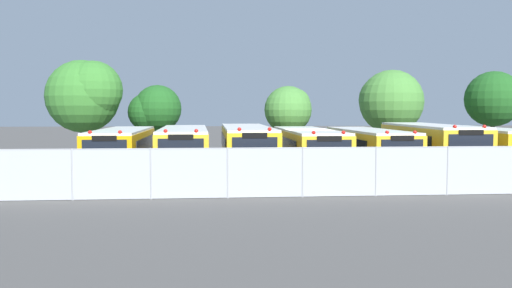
# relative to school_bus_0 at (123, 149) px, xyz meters

# --- Properties ---
(ground_plane) EXTENTS (160.00, 160.00, 0.00)m
(ground_plane) POSITION_rel_school_bus_0_xyz_m (9.94, -0.01, -1.35)
(ground_plane) COLOR #514F4C
(school_bus_0) EXTENTS (2.49, 9.83, 2.55)m
(school_bus_0) POSITION_rel_school_bus_0_xyz_m (0.00, 0.00, 0.00)
(school_bus_0) COLOR #EAA80C
(school_bus_0) RESTS_ON ground_plane
(school_bus_1) EXTENTS (2.80, 10.83, 2.61)m
(school_bus_1) POSITION_rel_school_bus_0_xyz_m (3.23, 0.21, 0.03)
(school_bus_1) COLOR yellow
(school_bus_1) RESTS_ON ground_plane
(school_bus_2) EXTENTS (2.52, 11.01, 2.69)m
(school_bus_2) POSITION_rel_school_bus_0_xyz_m (6.57, -0.27, 0.07)
(school_bus_2) COLOR yellow
(school_bus_2) RESTS_ON ground_plane
(school_bus_3) EXTENTS (2.64, 10.61, 2.51)m
(school_bus_3) POSITION_rel_school_bus_0_xyz_m (9.99, 0.19, -0.02)
(school_bus_3) COLOR yellow
(school_bus_3) RESTS_ON ground_plane
(school_bus_4) EXTENTS (2.75, 9.69, 2.50)m
(school_bus_4) POSITION_rel_school_bus_0_xyz_m (13.31, -0.17, -0.02)
(school_bus_4) COLOR yellow
(school_bus_4) RESTS_ON ground_plane
(school_bus_5) EXTENTS (2.88, 10.15, 2.77)m
(school_bus_5) POSITION_rel_school_bus_0_xyz_m (16.71, -0.27, 0.11)
(school_bus_5) COLOR yellow
(school_bus_5) RESTS_ON ground_plane
(school_bus_6) EXTENTS (2.71, 9.76, 2.56)m
(school_bus_6) POSITION_rel_school_bus_0_xyz_m (20.00, 0.07, 0.01)
(school_bus_6) COLOR yellow
(school_bus_6) RESTS_ON ground_plane
(tree_0) EXTENTS (5.24, 4.96, 6.84)m
(tree_0) POSITION_rel_school_bus_0_xyz_m (-3.81, 8.47, 3.15)
(tree_0) COLOR #4C3823
(tree_0) RESTS_ON ground_plane
(tree_1) EXTENTS (3.83, 3.41, 5.23)m
(tree_1) POSITION_rel_school_bus_0_xyz_m (0.56, 10.21, 2.09)
(tree_1) COLOR #4C3823
(tree_1) RESTS_ON ground_plane
(tree_2) EXTENTS (3.34, 3.34, 5.12)m
(tree_2) POSITION_rel_school_bus_0_xyz_m (10.17, 8.44, 2.17)
(tree_2) COLOR #4C3823
(tree_2) RESTS_ON ground_plane
(tree_3) EXTENTS (4.78, 4.78, 6.43)m
(tree_3) POSITION_rel_school_bus_0_xyz_m (18.00, 10.34, 2.74)
(tree_3) COLOR #4C3823
(tree_3) RESTS_ON ground_plane
(tree_4) EXTENTS (3.99, 3.99, 6.22)m
(tree_4) POSITION_rel_school_bus_0_xyz_m (24.89, 8.17, 2.98)
(tree_4) COLOR #4C3823
(tree_4) RESTS_ON ground_plane
(chainlink_fence) EXTENTS (26.75, 0.07, 1.99)m
(chainlink_fence) POSITION_rel_school_bus_0_xyz_m (9.80, -7.87, -0.31)
(chainlink_fence) COLOR #9EA0A3
(chainlink_fence) RESTS_ON ground_plane
(traffic_cone) EXTENTS (0.36, 0.36, 0.47)m
(traffic_cone) POSITION_rel_school_bus_0_xyz_m (11.87, -7.00, -1.11)
(traffic_cone) COLOR #EA5914
(traffic_cone) RESTS_ON ground_plane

